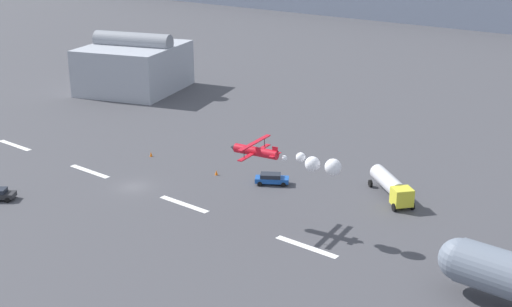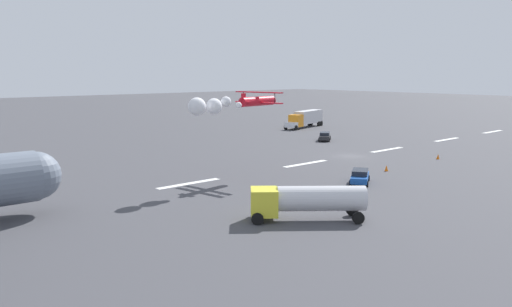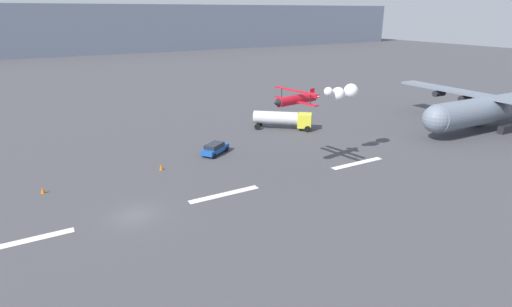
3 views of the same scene
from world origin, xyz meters
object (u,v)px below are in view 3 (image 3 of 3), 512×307
Objects in this scene: airport_staff_sedan at (215,148)px; traffic_cone_far at (161,167)px; cargo_transport_plane at (485,109)px; stunt_biplane_red at (326,95)px; fuel_tanker_truck at (283,119)px; traffic_cone_near at (43,190)px.

traffic_cone_far is at bearing -165.47° from airport_staff_sedan.
cargo_transport_plane is 2.47× the size of stunt_biplane_red.
airport_staff_sedan is (-15.04, -5.87, -0.93)m from fuel_tanker_truck.
traffic_cone_near is at bearing 172.23° from cargo_transport_plane.
fuel_tanker_truck is 11.80× the size of traffic_cone_near.
stunt_biplane_red is at bearing -22.29° from traffic_cone_far.
fuel_tanker_truck is at bearing 12.91° from traffic_cone_near.
airport_staff_sedan is 6.42× the size of traffic_cone_near.
stunt_biplane_red is 16.59m from airport_staff_sedan.
fuel_tanker_truck is (4.37, 15.74, -7.06)m from stunt_biplane_red.
traffic_cone_near is (-31.99, 7.40, -8.44)m from stunt_biplane_red.
cargo_transport_plane reaches higher than fuel_tanker_truck.
stunt_biplane_red is 33.90m from traffic_cone_near.
cargo_transport_plane is 64.49m from traffic_cone_near.
airport_staff_sedan is at bearing 165.27° from cargo_transport_plane.
cargo_transport_plane is at bearing -31.83° from fuel_tanker_truck.
stunt_biplane_red reaches higher than airport_staff_sedan.
stunt_biplane_red is 18.74× the size of traffic_cone_near.
cargo_transport_plane is 32.29m from stunt_biplane_red.
cargo_transport_plane is at bearing -7.77° from traffic_cone_near.
fuel_tanker_truck is 24.64m from traffic_cone_far.
fuel_tanker_truck reaches higher than traffic_cone_near.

